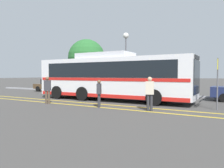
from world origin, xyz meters
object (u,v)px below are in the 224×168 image
object	(u,v)px
bus_stop_sign	(218,78)
pedestrian_2	(47,88)
pedestrian_1	(150,91)
tree_0	(87,58)
parked_car_0	(52,85)
parked_car_1	(86,87)
transit_bus	(112,76)
parked_car_2	(154,88)
street_lamp	(126,46)
pedestrian_0	(99,92)

from	to	relation	value
bus_stop_sign	pedestrian_2	bearing A→B (deg)	-75.04
pedestrian_1	tree_0	size ratio (longest dim) A/B	0.27
tree_0	parked_car_0	bearing A→B (deg)	-94.77
parked_car_0	parked_car_1	size ratio (longest dim) A/B	0.83
pedestrian_2	tree_0	bearing A→B (deg)	78.43
parked_car_1	pedestrian_2	distance (m)	7.93
transit_bus	parked_car_2	world-z (taller)	transit_bus
pedestrian_2	street_lamp	bearing A→B (deg)	47.79
parked_car_0	bus_stop_sign	size ratio (longest dim) A/B	1.46
parked_car_2	street_lamp	world-z (taller)	street_lamp
pedestrian_0	pedestrian_1	distance (m)	2.96
parked_car_2	parked_car_0	bearing A→B (deg)	86.98
street_lamp	tree_0	distance (m)	8.39
parked_car_1	pedestrian_0	size ratio (longest dim) A/B	3.08
transit_bus	pedestrian_1	bearing A→B (deg)	52.10
pedestrian_1	pedestrian_0	bearing A→B (deg)	-11.53
pedestrian_1	tree_0	xyz separation A→B (m)	(-13.69, 12.87, 3.13)
parked_car_0	pedestrian_1	size ratio (longest dim) A/B	2.28
transit_bus	pedestrian_0	bearing A→B (deg)	17.49
street_lamp	tree_0	xyz separation A→B (m)	(-7.61, 3.49, -0.67)
transit_bus	pedestrian_2	world-z (taller)	transit_bus
pedestrian_2	transit_bus	bearing A→B (deg)	16.47
parked_car_1	bus_stop_sign	world-z (taller)	bus_stop_sign
pedestrian_1	street_lamp	world-z (taller)	street_lamp
parked_car_1	parked_car_2	size ratio (longest dim) A/B	1.13
parked_car_1	pedestrian_2	world-z (taller)	pedestrian_2
parked_car_2	pedestrian_0	distance (m)	7.31
parked_car_1	tree_0	xyz separation A→B (m)	(-4.46, 6.07, 3.44)
transit_bus	parked_car_1	size ratio (longest dim) A/B	2.47
parked_car_1	tree_0	distance (m)	8.29
transit_bus	bus_stop_sign	size ratio (longest dim) A/B	4.36
bus_stop_sign	street_lamp	world-z (taller)	street_lamp
transit_bus	parked_car_1	xyz separation A→B (m)	(-5.16, 3.73, -1.06)
tree_0	transit_bus	bearing A→B (deg)	-45.51
parked_car_0	bus_stop_sign	xyz separation A→B (m)	(17.17, -5.02, 1.02)
pedestrian_0	street_lamp	distance (m)	10.90
parked_car_2	pedestrian_2	world-z (taller)	pedestrian_2
parked_car_0	tree_0	distance (m)	6.77
parked_car_0	pedestrian_1	distance (m)	15.83
parked_car_1	pedestrian_1	xyz separation A→B (m)	(9.22, -6.80, 0.31)
bus_stop_sign	parked_car_1	bearing A→B (deg)	-112.13
pedestrian_0	pedestrian_1	xyz separation A→B (m)	(2.95, 0.29, 0.12)
transit_bus	parked_car_2	bearing A→B (deg)	154.04
street_lamp	tree_0	size ratio (longest dim) A/B	0.93
parked_car_2	tree_0	bearing A→B (deg)	60.11
transit_bus	tree_0	xyz separation A→B (m)	(-9.63, 9.80, 2.39)
street_lamp	parked_car_2	bearing A→B (deg)	-31.77
pedestrian_1	bus_stop_sign	bearing A→B (deg)	-163.00
transit_bus	parked_car_0	size ratio (longest dim) A/B	2.98
bus_stop_sign	pedestrian_0	bearing A→B (deg)	-69.53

